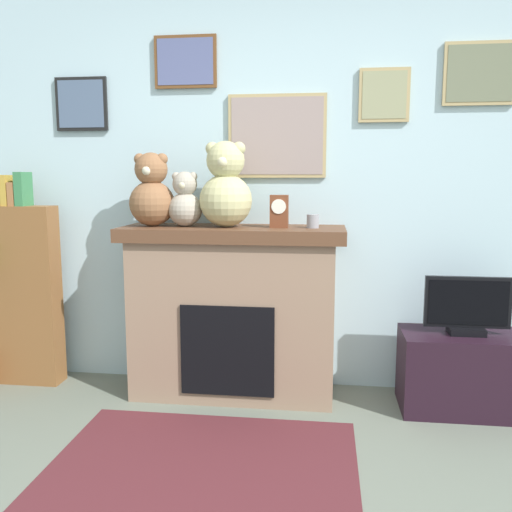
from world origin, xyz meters
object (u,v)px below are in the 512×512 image
at_px(candle_jar, 313,221).
at_px(fireplace, 233,311).
at_px(bookshelf, 27,290).
at_px(teddy_bear_grey, 152,193).
at_px(teddy_bear_tan, 185,202).
at_px(teddy_bear_brown, 226,189).
at_px(tv_stand, 463,372).
at_px(mantel_clock, 279,211).
at_px(television, 467,308).

bearing_deg(candle_jar, fireplace, 177.91).
relative_size(bookshelf, teddy_bear_grey, 3.11).
bearing_deg(teddy_bear_tan, teddy_bear_brown, -0.05).
bearing_deg(tv_stand, teddy_bear_grey, 178.24).
bearing_deg(candle_jar, teddy_bear_grey, -179.97).
distance_m(candle_jar, mantel_clock, 0.21).
bearing_deg(bookshelf, teddy_bear_grey, -2.75).
height_order(tv_stand, mantel_clock, mantel_clock).
height_order(television, candle_jar, candle_jar).
relative_size(fireplace, mantel_clock, 6.98).
bearing_deg(television, teddy_bear_brown, 177.62).
bearing_deg(television, tv_stand, 90.00).
height_order(fireplace, teddy_bear_tan, teddy_bear_tan).
relative_size(tv_stand, candle_jar, 8.89).
height_order(bookshelf, teddy_bear_tan, teddy_bear_tan).
distance_m(fireplace, teddy_bear_brown, 0.76).
xyz_separation_m(tv_stand, candle_jar, (-0.90, 0.06, 0.87)).
height_order(candle_jar, teddy_bear_brown, teddy_bear_brown).
height_order(mantel_clock, teddy_bear_grey, teddy_bear_grey).
xyz_separation_m(bookshelf, teddy_bear_tan, (1.09, -0.04, 0.59)).
height_order(television, teddy_bear_brown, teddy_bear_brown).
xyz_separation_m(television, mantel_clock, (-1.10, 0.06, 0.54)).
relative_size(television, teddy_bear_brown, 0.94).
relative_size(candle_jar, mantel_clock, 0.42).
height_order(television, teddy_bear_grey, teddy_bear_grey).
distance_m(candle_jar, teddy_bear_tan, 0.78).
xyz_separation_m(tv_stand, teddy_bear_grey, (-1.88, 0.06, 1.04)).
distance_m(fireplace, teddy_bear_grey, 0.88).
bearing_deg(teddy_bear_brown, tv_stand, -2.32).
height_order(fireplace, candle_jar, candle_jar).
distance_m(mantel_clock, teddy_bear_grey, 0.79).
distance_m(tv_stand, television, 0.39).
xyz_separation_m(bookshelf, tv_stand, (2.76, -0.10, -0.40)).
distance_m(tv_stand, teddy_bear_brown, 1.78).
xyz_separation_m(tv_stand, mantel_clock, (-1.10, 0.06, 0.93)).
distance_m(bookshelf, mantel_clock, 1.75).
relative_size(fireplace, tv_stand, 1.88).
bearing_deg(fireplace, mantel_clock, -3.79).
xyz_separation_m(fireplace, candle_jar, (0.49, -0.02, 0.57)).
distance_m(tv_stand, teddy_bear_tan, 1.94).
distance_m(candle_jar, teddy_bear_grey, 1.00).
distance_m(bookshelf, teddy_bear_tan, 1.24).
bearing_deg(teddy_bear_grey, candle_jar, 0.03).
relative_size(bookshelf, television, 2.90).
distance_m(tv_stand, mantel_clock, 1.44).
xyz_separation_m(television, teddy_bear_brown, (-1.42, 0.06, 0.68)).
height_order(mantel_clock, teddy_bear_tan, teddy_bear_tan).
bearing_deg(tv_stand, mantel_clock, 177.01).
bearing_deg(television, bookshelf, 177.90).
distance_m(bookshelf, teddy_bear_brown, 1.50).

